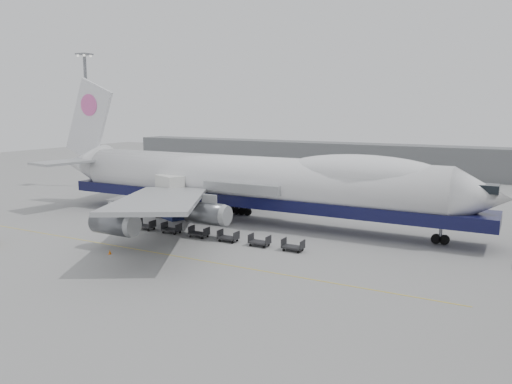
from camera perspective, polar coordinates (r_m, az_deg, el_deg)
The scene contains 14 objects.
ground at distance 58.35m, azimuth -6.79°, elevation -5.58°, with size 260.00×260.00×0.00m, color gray.
apron_line at distance 53.75m, azimuth -10.49°, elevation -6.99°, with size 60.00×0.15×0.01m, color gold.
hangar at distance 124.11m, azimuth 8.15°, elevation 4.02°, with size 110.00×8.00×7.00m, color slate.
floodlight_mast at distance 102.29m, azimuth -18.71°, elevation 8.52°, with size 2.40×2.40×25.43m.
airliner at distance 66.88m, azimuth -0.52°, elevation 1.34°, with size 67.00×55.30×19.98m.
catering_truck at distance 70.37m, azimuth -9.77°, elevation -0.20°, with size 5.12×4.36×6.02m.
traffic_cone at distance 54.95m, azimuth -16.36°, elevation -6.60°, with size 0.34×0.34×0.50m.
dolly_0 at distance 67.35m, azimuth -15.11°, elevation -3.34°, with size 2.30×1.35×1.30m.
dolly_1 at distance 64.67m, azimuth -12.48°, elevation -3.76°, with size 2.30×1.35×1.30m.
dolly_2 at distance 62.14m, azimuth -9.62°, elevation -4.21°, with size 2.30×1.35×1.30m.
dolly_3 at distance 59.78m, azimuth -6.53°, elevation -4.68°, with size 2.30×1.35×1.30m.
dolly_4 at distance 57.61m, azimuth -3.19°, elevation -5.18°, with size 2.30×1.35×1.30m.
dolly_5 at distance 55.66m, azimuth 0.41°, elevation -5.69°, with size 2.30×1.35×1.30m.
dolly_6 at distance 53.94m, azimuth 4.26°, elevation -6.21°, with size 2.30×1.35×1.30m.
Camera 1 is at (32.59, -46.00, 15.08)m, focal length 35.00 mm.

